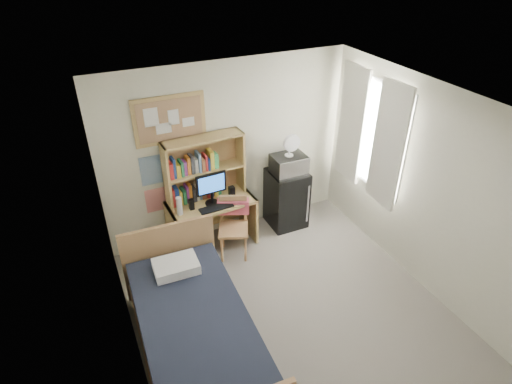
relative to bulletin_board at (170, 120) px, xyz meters
name	(u,v)px	position (x,y,z in m)	size (l,w,h in m)	color
floor	(296,320)	(0.78, -2.08, -1.93)	(3.60, 4.20, 0.02)	gray
ceiling	(310,115)	(0.78, -2.08, 0.68)	(3.60, 4.20, 0.02)	silver
wall_back	(228,151)	(0.78, 0.02, -0.62)	(3.60, 0.04, 2.60)	silver
wall_left	(126,284)	(-1.02, -2.08, -0.62)	(0.04, 4.20, 2.60)	silver
wall_right	(433,195)	(2.58, -2.08, -0.62)	(0.04, 4.20, 2.60)	silver
window_unit	(370,134)	(2.53, -0.88, -0.32)	(0.10, 1.40, 1.70)	white
curtain_left	(388,146)	(2.50, -1.28, -0.32)	(0.04, 0.55, 1.70)	white
curtain_right	(351,124)	(2.50, -0.48, -0.32)	(0.04, 0.55, 1.70)	white
bulletin_board	(170,120)	(0.00, 0.00, 0.00)	(0.94, 0.03, 0.64)	#A87F59
poster_wave	(151,170)	(-0.32, 0.01, -0.67)	(0.30, 0.01, 0.42)	#265D99
poster_japan	(156,200)	(-0.32, 0.01, -1.14)	(0.28, 0.01, 0.36)	red
desk	(212,223)	(0.38, -0.30, -1.54)	(1.20, 0.60, 0.75)	tan
desk_chair	(233,229)	(0.57, -0.64, -1.48)	(0.44, 0.44, 0.88)	tan
mini_fridge	(286,198)	(1.60, -0.27, -1.46)	(0.54, 0.54, 0.92)	black
bed	(196,336)	(-0.44, -2.07, -1.61)	(1.11, 2.23, 0.61)	black
hutch	(205,168)	(0.37, -0.15, -0.71)	(1.11, 0.28, 0.91)	tan
monitor	(211,190)	(0.38, -0.36, -0.94)	(0.42, 0.03, 0.45)	black
keyboard	(216,208)	(0.39, -0.50, -1.16)	(0.47, 0.15, 0.02)	black
speaker_left	(191,204)	(0.08, -0.38, -1.09)	(0.06, 0.06, 0.15)	black
speaker_right	(232,193)	(0.68, -0.35, -1.08)	(0.08, 0.08, 0.18)	black
water_bottle	(179,206)	(-0.10, -0.43, -1.04)	(0.08, 0.08, 0.26)	white
hoodie	(233,206)	(0.65, -0.46, -1.24)	(0.44, 0.13, 0.21)	#D45067
microwave	(289,164)	(1.60, -0.29, -0.86)	(0.48, 0.37, 0.28)	silver
desk_fan	(289,146)	(1.60, -0.29, -0.56)	(0.25, 0.25, 0.31)	white
pillow	(176,266)	(-0.42, -1.32, -1.25)	(0.51, 0.35, 0.12)	white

